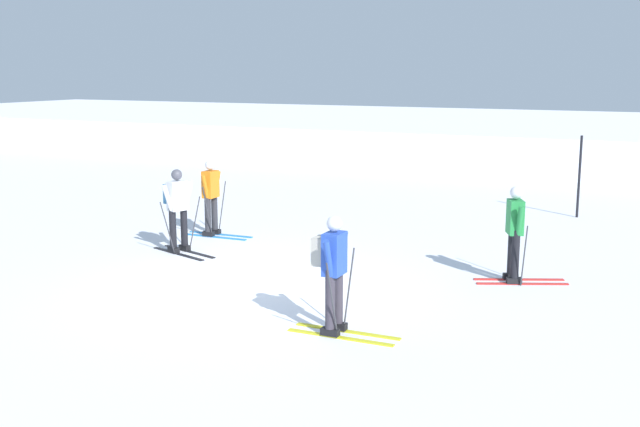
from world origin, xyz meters
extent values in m
plane|color=white|center=(0.00, 0.00, 0.00)|extent=(120.00, 120.00, 0.00)
cube|color=white|center=(0.00, 19.22, 0.69)|extent=(80.00, 6.88, 1.38)
cube|color=#237AC6|center=(-2.90, 3.46, 0.01)|extent=(1.60, 0.15, 0.02)
cube|color=#237AC6|center=(-2.89, 3.18, 0.01)|extent=(1.60, 0.15, 0.02)
cube|color=black|center=(-3.05, 3.46, 0.07)|extent=(0.26, 0.13, 0.10)
cube|color=black|center=(-3.04, 3.18, 0.07)|extent=(0.26, 0.13, 0.10)
cylinder|color=#2D2D33|center=(-3.05, 3.46, 0.55)|extent=(0.14, 0.14, 0.85)
cylinder|color=#2D2D33|center=(-3.04, 3.18, 0.55)|extent=(0.14, 0.14, 0.85)
cube|color=orange|center=(-3.04, 3.32, 1.17)|extent=(0.25, 0.39, 0.60)
cylinder|color=orange|center=(-3.03, 3.57, 1.16)|extent=(0.10, 0.26, 0.55)
cylinder|color=orange|center=(-3.01, 3.07, 1.16)|extent=(0.10, 0.26, 0.55)
sphere|color=silver|center=(-3.04, 3.32, 1.60)|extent=(0.22, 0.22, 0.22)
cylinder|color=#38383D|center=(-2.95, 3.63, 0.59)|extent=(0.04, 0.38, 1.19)
cylinder|color=#38383D|center=(-2.93, 3.01, 0.59)|extent=(0.04, 0.38, 1.19)
cube|color=black|center=(-2.58, 1.79, 0.01)|extent=(1.55, 0.58, 0.02)
cube|color=black|center=(-2.66, 1.52, 0.01)|extent=(1.55, 0.58, 0.02)
cube|color=black|center=(-2.72, 1.84, 0.07)|extent=(0.28, 0.19, 0.10)
cube|color=black|center=(-2.80, 1.57, 0.07)|extent=(0.28, 0.19, 0.10)
cylinder|color=black|center=(-2.72, 1.84, 0.55)|extent=(0.14, 0.14, 0.85)
cylinder|color=black|center=(-2.80, 1.57, 0.55)|extent=(0.14, 0.14, 0.85)
cube|color=white|center=(-2.76, 1.70, 1.17)|extent=(0.34, 0.44, 0.60)
cylinder|color=white|center=(-2.67, 1.93, 1.16)|extent=(0.16, 0.27, 0.55)
cylinder|color=white|center=(-2.82, 1.46, 1.16)|extent=(0.16, 0.27, 0.55)
sphere|color=#4C4C56|center=(-2.76, 1.70, 1.60)|extent=(0.22, 0.22, 0.22)
cylinder|color=#38383D|center=(-2.56, 1.99, 0.56)|extent=(0.13, 0.33, 1.12)
cylinder|color=#38383D|center=(-2.77, 1.35, 0.56)|extent=(0.13, 0.33, 1.12)
cube|color=teal|center=(-2.96, 1.77, 1.19)|extent=(0.26, 0.32, 0.40)
cube|color=red|center=(3.96, 2.58, 0.01)|extent=(1.49, 0.75, 0.02)
cube|color=red|center=(4.08, 2.33, 0.01)|extent=(1.49, 0.75, 0.02)
cube|color=black|center=(3.82, 2.52, 0.07)|extent=(0.29, 0.22, 0.10)
cube|color=black|center=(3.94, 2.27, 0.07)|extent=(0.29, 0.22, 0.10)
cylinder|color=black|center=(3.82, 2.52, 0.55)|extent=(0.14, 0.14, 0.85)
cylinder|color=black|center=(3.94, 2.27, 0.55)|extent=(0.14, 0.14, 0.85)
cube|color=#23843D|center=(3.88, 2.39, 1.17)|extent=(0.38, 0.45, 0.60)
cylinder|color=#23843D|center=(3.80, 2.63, 1.16)|extent=(0.19, 0.27, 0.55)
cylinder|color=#23843D|center=(4.01, 2.17, 1.16)|extent=(0.19, 0.27, 0.55)
sphere|color=silver|center=(3.88, 2.39, 1.60)|extent=(0.22, 0.22, 0.22)
cylinder|color=#38383D|center=(3.83, 2.76, 0.56)|extent=(0.15, 0.28, 1.12)
cylinder|color=#38383D|center=(4.12, 2.11, 0.56)|extent=(0.15, 0.28, 1.12)
cube|color=gold|center=(2.32, -1.26, 0.01)|extent=(1.60, 0.12, 0.02)
cube|color=gold|center=(2.33, -1.54, 0.01)|extent=(1.60, 0.12, 0.02)
cube|color=black|center=(2.17, -1.27, 0.07)|extent=(0.26, 0.13, 0.10)
cube|color=black|center=(2.18, -1.55, 0.07)|extent=(0.26, 0.13, 0.10)
cylinder|color=#38333D|center=(2.17, -1.27, 0.55)|extent=(0.14, 0.14, 0.85)
cylinder|color=#38333D|center=(2.18, -1.55, 0.55)|extent=(0.14, 0.14, 0.85)
cube|color=#284CB7|center=(2.17, -1.41, 1.17)|extent=(0.25, 0.39, 0.60)
cylinder|color=#284CB7|center=(2.19, -1.16, 1.16)|extent=(0.10, 0.26, 0.55)
cylinder|color=#284CB7|center=(2.20, -1.66, 1.16)|extent=(0.10, 0.26, 0.55)
sphere|color=silver|center=(2.17, -1.41, 1.60)|extent=(0.22, 0.22, 0.22)
cylinder|color=#38383D|center=(2.27, -1.11, 0.58)|extent=(0.03, 0.41, 1.17)
cylinder|color=#38383D|center=(2.28, -1.70, 0.58)|extent=(0.03, 0.41, 1.17)
cube|color=#B7B2A3|center=(1.96, -1.41, 1.19)|extent=(0.19, 0.28, 0.40)
cylinder|color=black|center=(4.07, 9.16, 1.03)|extent=(0.06, 0.06, 2.07)
camera|label=1|loc=(6.55, -10.92, 3.72)|focal=43.35mm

